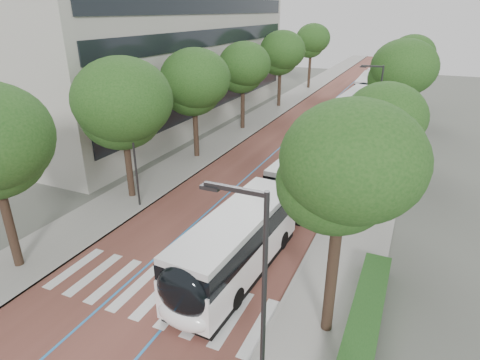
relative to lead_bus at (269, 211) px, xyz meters
The scene contains 20 objects.
ground 8.60m from the lead_bus, 111.05° to the right, with size 160.00×160.00×0.00m, color #51544C.
road 32.31m from the lead_bus, 95.39° to the left, with size 11.00×140.00×0.02m, color brown.
sidewalk_left 33.84m from the lead_bus, 108.15° to the left, with size 4.00×140.00×0.12m, color gray.
sidewalk_right 32.47m from the lead_bus, 82.08° to the left, with size 4.00×140.00×0.12m, color gray.
kerb_left 33.30m from the lead_bus, 105.04° to the left, with size 0.20×140.00×0.14m, color gray.
kerb_right 32.26m from the lead_bus, 85.43° to the left, with size 0.20×140.00×0.14m, color gray.
zebra_crossing 7.61m from the lead_bus, 112.38° to the right, with size 10.55×3.60×0.01m.
lane_line_left 32.49m from the lead_bus, 98.21° to the left, with size 0.12×126.00×0.01m, color #287DCA.
lane_line_right 32.19m from the lead_bus, 92.55° to the left, with size 0.12×126.00×0.01m, color #287DCA.
office_building 30.66m from the lead_bus, 138.20° to the left, with size 18.11×40.00×14.00m.
streetlight_near 11.89m from the lead_bus, 71.75° to the right, with size 1.82×0.20×8.00m.
streetlight_far 14.92m from the lead_bus, 75.75° to the left, with size 1.82×0.20×8.00m.
lamp_post_left 9.47m from the lead_bus, behind, with size 0.14×0.14×8.00m, color #2B2B2E.
trees_left 19.51m from the lead_bus, 123.85° to the left, with size 6.25×60.48×9.52m.
trees_right 17.73m from the lead_bus, 74.13° to the left, with size 5.74×47.09×9.20m.
lead_bus is the anchor object (origin of this frame).
bus_queued_0 16.13m from the lead_bus, 91.39° to the left, with size 2.61×12.41×3.20m.
bus_queued_1 28.68m from the lead_bus, 90.42° to the left, with size 3.17×12.51×3.20m.
bus_queued_2 42.25m from the lead_bus, 90.74° to the left, with size 2.89×12.47×3.20m.
bus_queued_3 55.03m from the lead_bus, 90.34° to the left, with size 3.16×12.51×3.20m.
Camera 1 is at (9.68, -10.94, 11.99)m, focal length 30.00 mm.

